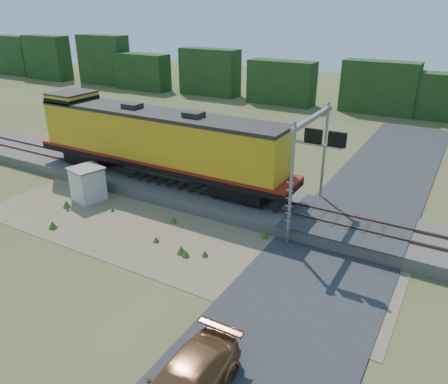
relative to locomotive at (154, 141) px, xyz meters
The scene contains 10 objects.
ground 10.09m from the locomotive, 39.61° to the right, with size 140.00×140.00×0.00m, color #475123.
ballast 7.94m from the locomotive, ahead, with size 70.00×5.00×0.80m, color slate.
rails 7.75m from the locomotive, ahead, with size 70.00×1.54×0.16m.
dirt_shoulder 8.42m from the locomotive, 46.33° to the right, with size 26.00×8.00×0.03m, color #8C7754.
road 15.60m from the locomotive, 20.25° to the right, with size 7.00×66.00×0.86m.
tree_line_north 32.82m from the locomotive, 77.23° to the left, with size 130.00×3.00×6.50m.
weed_clumps 7.88m from the locomotive, 57.56° to the right, with size 15.00×6.20×0.56m, color #3B621C, non-canonical shape.
locomotive is the anchor object (origin of this frame).
shed 5.49m from the locomotive, 124.11° to the right, with size 2.42×2.42×2.37m.
signal_gantry 12.08m from the locomotive, ahead, with size 2.82×6.20×7.12m.
Camera 1 is at (12.10, -17.49, 12.68)m, focal length 35.00 mm.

